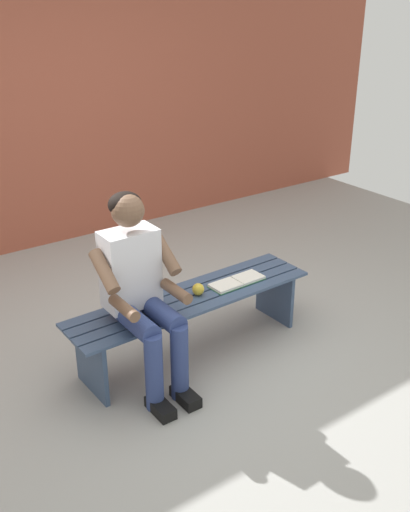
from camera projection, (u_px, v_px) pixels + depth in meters
bench_near at (192, 309)px, 4.05m from camera, size 1.79×0.47×0.43m
person_seated at (140, 287)px, 3.60m from camera, size 0.50×0.69×1.24m
apple at (198, 289)px, 4.01m from camera, size 0.08×0.08×0.08m
book_open at (237, 282)px, 4.18m from camera, size 0.42×0.17×0.02m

